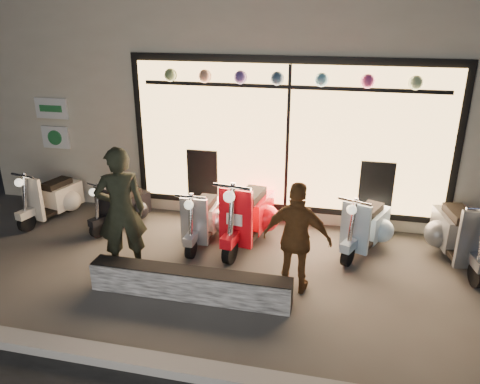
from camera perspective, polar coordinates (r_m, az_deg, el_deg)
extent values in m
plane|color=#383533|center=(6.89, -3.50, -9.76)|extent=(40.00, 40.00, 0.00)
cube|color=slate|center=(5.33, -9.90, -20.00)|extent=(40.00, 0.25, 0.12)
cube|color=beige|center=(10.89, 3.80, 13.14)|extent=(10.00, 6.00, 4.00)
cube|color=black|center=(7.93, 5.89, 6.63)|extent=(5.45, 0.06, 2.65)
cube|color=#FFBF6B|center=(7.89, 5.85, 6.55)|extent=(5.20, 0.04, 2.40)
cube|color=black|center=(7.68, 6.05, 12.62)|extent=(4.90, 0.06, 0.06)
cube|color=white|center=(9.43, -22.00, 9.44)|extent=(0.65, 0.04, 0.38)
cube|color=white|center=(9.55, -21.55, 6.22)|extent=(0.55, 0.04, 0.42)
cube|color=black|center=(6.28, -6.13, -11.05)|extent=(2.69, 0.28, 0.40)
cylinder|color=black|center=(7.21, -6.01, -6.86)|extent=(0.10, 0.32, 0.32)
cylinder|color=black|center=(8.00, -3.79, -3.81)|extent=(0.12, 0.32, 0.32)
cube|color=#B8B8BD|center=(7.21, -5.60, -3.61)|extent=(0.43, 0.07, 0.76)
cube|color=#B8B8BD|center=(7.83, -4.02, -2.80)|extent=(0.40, 0.66, 0.43)
cube|color=black|center=(7.65, -4.28, -1.29)|extent=(0.27, 0.53, 0.11)
sphere|color=#FFF2CC|center=(6.89, -6.27, -1.57)|extent=(0.14, 0.14, 0.14)
cylinder|color=black|center=(7.03, -1.24, -7.23)|extent=(0.17, 0.40, 0.38)
cylinder|color=black|center=(7.97, 1.89, -3.60)|extent=(0.19, 0.40, 0.38)
cube|color=red|center=(7.02, -0.52, -3.21)|extent=(0.53, 0.16, 0.93)
cube|color=red|center=(7.77, 1.63, -2.34)|extent=(0.59, 0.85, 0.52)
cube|color=black|center=(7.55, 1.37, -0.46)|extent=(0.41, 0.67, 0.14)
sphere|color=#FFF2CC|center=(6.64, -1.34, -0.58)|extent=(0.19, 0.19, 0.17)
cylinder|color=black|center=(8.15, -16.94, -4.37)|extent=(0.19, 0.30, 0.29)
cylinder|color=black|center=(8.63, -12.54, -2.43)|extent=(0.21, 0.31, 0.29)
cube|color=black|center=(8.11, -16.21, -1.82)|extent=(0.39, 0.20, 0.70)
cube|color=black|center=(8.51, -13.06, -1.51)|extent=(0.56, 0.69, 0.39)
cube|color=black|center=(8.37, -13.62, -0.19)|extent=(0.40, 0.53, 0.10)
sphere|color=#FFF2CC|center=(7.89, -17.50, -0.02)|extent=(0.17, 0.17, 0.13)
cylinder|color=black|center=(8.79, -24.56, -3.40)|extent=(0.16, 0.33, 0.32)
cylinder|color=black|center=(9.35, -20.26, -1.32)|extent=(0.18, 0.34, 0.32)
cube|color=beige|center=(8.77, -23.96, -0.77)|extent=(0.43, 0.16, 0.77)
cube|color=beige|center=(9.22, -20.82, -0.39)|extent=(0.53, 0.73, 0.43)
cube|color=black|center=(9.07, -21.46, 0.95)|extent=(0.38, 0.57, 0.11)
sphere|color=#FFF2CC|center=(8.53, -25.35, 1.04)|extent=(0.17, 0.17, 0.14)
cylinder|color=black|center=(7.15, 12.98, -7.55)|extent=(0.21, 0.34, 0.32)
cylinder|color=black|center=(7.95, 15.73, -4.74)|extent=(0.23, 0.34, 0.32)
cube|color=#8CADC6|center=(7.15, 13.87, -4.29)|extent=(0.43, 0.23, 0.78)
cube|color=#8CADC6|center=(7.79, 15.62, -3.68)|extent=(0.63, 0.77, 0.44)
cube|color=black|center=(7.60, 15.56, -2.11)|extent=(0.45, 0.59, 0.11)
sphere|color=#FFF2CC|center=(6.82, 13.46, -2.11)|extent=(0.19, 0.19, 0.14)
cylinder|color=black|center=(7.24, 26.94, -8.98)|extent=(0.17, 0.38, 0.36)
cylinder|color=black|center=(8.10, 24.05, -5.24)|extent=(0.19, 0.38, 0.36)
cube|color=#55585C|center=(7.23, 26.81, -5.23)|extent=(0.50, 0.16, 0.88)
cube|color=#55585C|center=(7.92, 24.55, -4.12)|extent=(0.58, 0.82, 0.49)
cube|color=black|center=(7.72, 25.16, -2.45)|extent=(0.40, 0.64, 0.13)
imported|color=black|center=(6.73, -14.30, -2.26)|extent=(0.81, 0.72, 1.86)
imported|color=brown|center=(6.16, 6.97, -5.66)|extent=(0.94, 0.47, 1.55)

